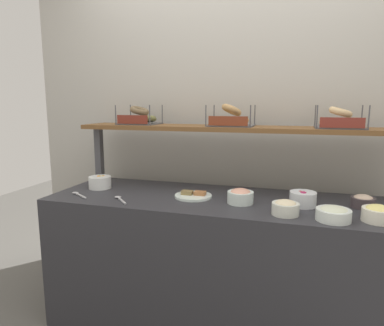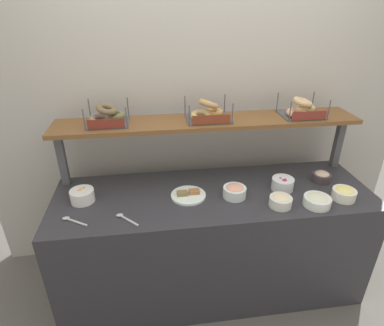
{
  "view_description": "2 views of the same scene",
  "coord_description": "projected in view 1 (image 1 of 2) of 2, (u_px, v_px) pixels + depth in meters",
  "views": [
    {
      "loc": [
        0.42,
        -2.02,
        1.43
      ],
      "look_at": [
        -0.2,
        0.01,
        1.06
      ],
      "focal_mm": 32.29,
      "sensor_mm": 36.0,
      "label": 1
    },
    {
      "loc": [
        -0.4,
        -1.79,
        2.02
      ],
      "look_at": [
        -0.14,
        0.08,
        1.05
      ],
      "focal_mm": 29.76,
      "sensor_mm": 36.0,
      "label": 2
    }
  ],
  "objects": [
    {
      "name": "back_wall",
      "position": [
        238.0,
        135.0,
        2.59
      ],
      "size": [
        3.35,
        0.06,
        2.4
      ],
      "primitive_type": "cube",
      "color": "#B4B0A6",
      "rests_on": "ground_plane"
    },
    {
      "name": "bowl_egg_salad",
      "position": [
        378.0,
        213.0,
        1.71
      ],
      "size": [
        0.15,
        0.15,
        0.09
      ],
      "color": "white",
      "rests_on": "deli_counter"
    },
    {
      "name": "bowl_scallion_spread",
      "position": [
        333.0,
        213.0,
        1.73
      ],
      "size": [
        0.17,
        0.17,
        0.07
      ],
      "color": "white",
      "rests_on": "deli_counter"
    },
    {
      "name": "serving_spoon_by_edge",
      "position": [
        78.0,
        194.0,
        2.21
      ],
      "size": [
        0.16,
        0.11,
        0.01
      ],
      "color": "#B7B7BC",
      "rests_on": "deli_counter"
    },
    {
      "name": "serving_spoon_near_plate",
      "position": [
        120.0,
        199.0,
        2.1
      ],
      "size": [
        0.14,
        0.13,
        0.01
      ],
      "color": "#B7B7BC",
      "rests_on": "deli_counter"
    },
    {
      "name": "ground_plane",
      "position": [
        220.0,
        324.0,
        2.27
      ],
      "size": [
        8.0,
        8.0,
        0.0
      ],
      "primitive_type": "plane",
      "color": "#595651"
    },
    {
      "name": "bowl_beet_salad",
      "position": [
        303.0,
        199.0,
        1.97
      ],
      "size": [
        0.15,
        0.15,
        0.09
      ],
      "color": "white",
      "rests_on": "deli_counter"
    },
    {
      "name": "bowl_potato_salad",
      "position": [
        285.0,
        207.0,
        1.82
      ],
      "size": [
        0.14,
        0.14,
        0.08
      ],
      "color": "silver",
      "rests_on": "deli_counter"
    },
    {
      "name": "bowl_tuna_salad",
      "position": [
        363.0,
        201.0,
        1.94
      ],
      "size": [
        0.13,
        0.13,
        0.07
      ],
      "color": "#43383C",
      "rests_on": "deli_counter"
    },
    {
      "name": "bowl_fruit_salad",
      "position": [
        100.0,
        182.0,
        2.39
      ],
      "size": [
        0.15,
        0.15,
        0.09
      ],
      "color": "white",
      "rests_on": "deli_counter"
    },
    {
      "name": "upper_shelf",
      "position": [
        231.0,
        128.0,
        2.31
      ],
      "size": [
        2.11,
        0.32,
        0.03
      ],
      "primitive_type": "cube",
      "color": "brown",
      "rests_on": "shelf_riser_left"
    },
    {
      "name": "bagel_basket_poppy",
      "position": [
        139.0,
        118.0,
        2.51
      ],
      "size": [
        0.29,
        0.26,
        0.14
      ],
      "color": "#4C4C51",
      "rests_on": "upper_shelf"
    },
    {
      "name": "bagel_basket_plain",
      "position": [
        340.0,
        121.0,
        2.1
      ],
      "size": [
        0.29,
        0.26,
        0.14
      ],
      "color": "#4C4C51",
      "rests_on": "upper_shelf"
    },
    {
      "name": "bagel_basket_sesame",
      "position": [
        231.0,
        119.0,
        2.31
      ],
      "size": [
        0.3,
        0.26,
        0.16
      ],
      "color": "#4C4C51",
      "rests_on": "upper_shelf"
    },
    {
      "name": "bowl_lox_spread",
      "position": [
        240.0,
        196.0,
        2.03
      ],
      "size": [
        0.15,
        0.15,
        0.09
      ],
      "color": "white",
      "rests_on": "deli_counter"
    },
    {
      "name": "serving_plate_white",
      "position": [
        193.0,
        195.0,
        2.16
      ],
      "size": [
        0.23,
        0.23,
        0.04
      ],
      "color": "white",
      "rests_on": "deli_counter"
    },
    {
      "name": "shelf_riser_left",
      "position": [
        99.0,
        154.0,
        2.64
      ],
      "size": [
        0.05,
        0.05,
        0.4
      ],
      "primitive_type": "cube",
      "color": "#4C4C51",
      "rests_on": "deli_counter"
    },
    {
      "name": "deli_counter",
      "position": [
        221.0,
        263.0,
        2.2
      ],
      "size": [
        2.15,
        0.7,
        0.85
      ],
      "primitive_type": "cube",
      "color": "#2D2D33",
      "rests_on": "ground_plane"
    }
  ]
}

